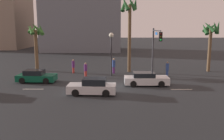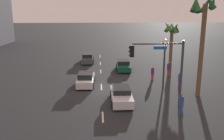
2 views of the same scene
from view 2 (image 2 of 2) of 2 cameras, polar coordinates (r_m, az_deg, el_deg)
The scene contains 18 objects.
ground_plane at distance 26.27m, azimuth -2.39°, elevation -4.41°, with size 220.00×220.00×0.00m, color #232628.
lane_stripe_0 at distance 43.71m, azimuth -2.73°, elevation 3.16°, with size 2.32×0.14×0.01m, color silver.
lane_stripe_1 at distance 38.06m, azimuth -2.66°, elevation 1.49°, with size 2.18×0.14×0.01m, color silver.
lane_stripe_2 at distance 33.39m, azimuth -2.58°, elevation -0.33°, with size 2.00×0.14×0.01m, color silver.
lane_stripe_3 at distance 27.04m, azimuth -2.42°, elevation -3.85°, with size 2.12×0.14×0.01m, color silver.
lane_stripe_4 at distance 19.99m, azimuth -2.11°, elevation -10.58°, with size 2.02×0.14×0.01m, color silver.
car_0 at distance 38.83m, azimuth -5.56°, elevation 2.68°, with size 4.47×1.89×1.43m.
car_1 at distance 27.62m, azimuth -5.94°, elevation -2.10°, with size 4.29×1.98×1.44m.
car_2 at distance 22.79m, azimuth 2.10°, elevation -5.70°, with size 4.47×1.90×1.33m.
car_3 at distance 34.02m, azimuth 2.60°, elevation 1.00°, with size 4.15×2.02×1.32m.
traffic_signal at distance 21.09m, azimuth 11.56°, elevation 1.59°, with size 0.34×4.58×5.72m.
streetlamp at distance 26.22m, azimuth 11.83°, elevation 3.64°, with size 0.56×0.56×5.18m.
pedestrian_0 at distance 27.04m, azimuth 15.15°, elevation -2.10°, with size 0.54×0.54×1.94m.
pedestrian_1 at distance 29.61m, azimuth 9.16°, elevation -0.66°, with size 0.47×0.47×1.69m.
pedestrian_2 at distance 20.72m, azimuth 15.40°, elevation -7.39°, with size 0.52×0.52×1.79m.
pedestrian_3 at distance 31.90m, azimuth 12.64°, elevation 0.36°, with size 0.45×0.45×1.77m.
palm_tree_1 at distance 24.58m, azimuth 19.81°, elevation 10.24°, with size 2.38×2.43×9.69m.
palm_tree_2 at distance 36.61m, azimuth 13.34°, elevation 8.08°, with size 2.42×2.60×6.48m.
Camera 2 is at (24.89, -0.27, 8.39)m, focal length 40.37 mm.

